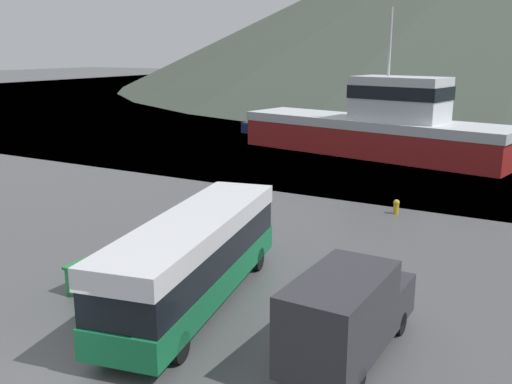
{
  "coord_description": "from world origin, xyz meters",
  "views": [
    {
      "loc": [
        11.5,
        -8.3,
        8.43
      ],
      "look_at": [
        -1.21,
        13.98,
        2.0
      ],
      "focal_mm": 40.0,
      "sensor_mm": 36.0,
      "label": 1
    }
  ],
  "objects_px": {
    "delivery_van": "(347,312)",
    "small_boat": "(272,129)",
    "tour_bus": "(195,255)",
    "storage_bin": "(89,277)",
    "fishing_boat": "(378,126)"
  },
  "relations": [
    {
      "from": "fishing_boat",
      "to": "delivery_van",
      "type": "bearing_deg",
      "value": -153.1
    },
    {
      "from": "tour_bus",
      "to": "fishing_boat",
      "type": "relative_size",
      "value": 0.45
    },
    {
      "from": "delivery_van",
      "to": "fishing_boat",
      "type": "relative_size",
      "value": 0.25
    },
    {
      "from": "delivery_van",
      "to": "storage_bin",
      "type": "relative_size",
      "value": 4.0
    },
    {
      "from": "fishing_boat",
      "to": "small_boat",
      "type": "relative_size",
      "value": 3.75
    },
    {
      "from": "tour_bus",
      "to": "small_boat",
      "type": "height_order",
      "value": "tour_bus"
    },
    {
      "from": "tour_bus",
      "to": "storage_bin",
      "type": "height_order",
      "value": "tour_bus"
    },
    {
      "from": "storage_bin",
      "to": "fishing_boat",
      "type": "bearing_deg",
      "value": 89.32
    },
    {
      "from": "tour_bus",
      "to": "small_boat",
      "type": "bearing_deg",
      "value": 102.55
    },
    {
      "from": "delivery_van",
      "to": "fishing_boat",
      "type": "bearing_deg",
      "value": 107.56
    },
    {
      "from": "fishing_boat",
      "to": "small_boat",
      "type": "distance_m",
      "value": 14.77
    },
    {
      "from": "tour_bus",
      "to": "small_boat",
      "type": "relative_size",
      "value": 1.7
    },
    {
      "from": "fishing_boat",
      "to": "storage_bin",
      "type": "height_order",
      "value": "fishing_boat"
    },
    {
      "from": "delivery_van",
      "to": "fishing_boat",
      "type": "xyz_separation_m",
      "value": [
        -9.29,
        31.16,
        1.01
      ]
    },
    {
      "from": "delivery_van",
      "to": "small_boat",
      "type": "xyz_separation_m",
      "value": [
        -22.47,
        37.58,
        -0.82
      ]
    }
  ]
}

